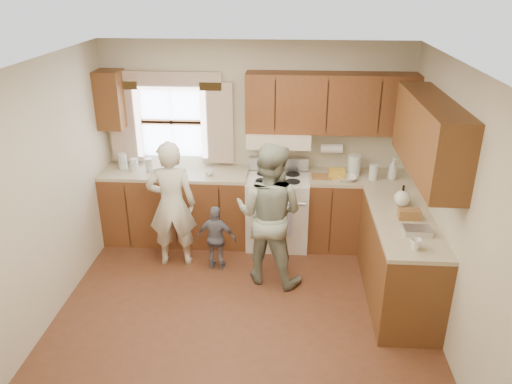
# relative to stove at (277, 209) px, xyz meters

# --- Properties ---
(room) EXTENTS (3.80, 3.80, 3.80)m
(room) POSITION_rel_stove_xyz_m (-0.30, -1.44, 0.78)
(room) COLOR #522D19
(room) RESTS_ON ground
(kitchen_fixtures) EXTENTS (3.80, 2.25, 2.15)m
(kitchen_fixtures) POSITION_rel_stove_xyz_m (0.31, -0.36, 0.37)
(kitchen_fixtures) COLOR #44230E
(kitchen_fixtures) RESTS_ON ground
(stove) EXTENTS (0.76, 0.67, 1.07)m
(stove) POSITION_rel_stove_xyz_m (0.00, 0.00, 0.00)
(stove) COLOR silver
(stove) RESTS_ON ground
(woman_left) EXTENTS (0.59, 0.42, 1.53)m
(woman_left) POSITION_rel_stove_xyz_m (-1.20, -0.59, 0.30)
(woman_left) COLOR beige
(woman_left) RESTS_ON ground
(woman_right) EXTENTS (0.94, 0.83, 1.62)m
(woman_right) POSITION_rel_stove_xyz_m (-0.07, -0.85, 0.34)
(woman_right) COLOR #274131
(woman_right) RESTS_ON ground
(child) EXTENTS (0.49, 0.25, 0.79)m
(child) POSITION_rel_stove_xyz_m (-0.68, -0.68, -0.07)
(child) COLOR slate
(child) RESTS_ON ground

